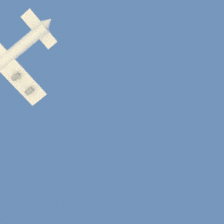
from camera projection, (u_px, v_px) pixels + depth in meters
carrier_jet at (3, 61)px, 139.79m from camera, size 63.79×58.36×18.71m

